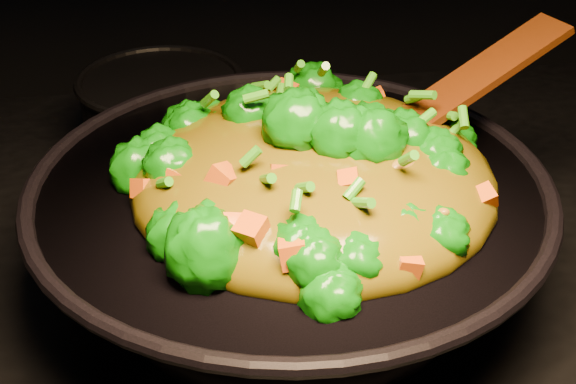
{
  "coord_description": "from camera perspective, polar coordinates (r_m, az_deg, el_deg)",
  "views": [
    {
      "loc": [
        -0.03,
        -0.66,
        1.41
      ],
      "look_at": [
        0.06,
        -0.04,
        1.01
      ],
      "focal_mm": 50.0,
      "sensor_mm": 36.0,
      "label": 1
    }
  ],
  "objects": [
    {
      "name": "wok",
      "position": [
        0.76,
        0.11,
        -3.57
      ],
      "size": [
        0.52,
        0.52,
        0.13
      ],
      "primitive_type": null,
      "rotation": [
        0.0,
        0.0,
        -0.14
      ],
      "color": "black",
      "rests_on": "stovetop"
    },
    {
      "name": "stir_fry",
      "position": [
        0.69,
        1.9,
        4.33
      ],
      "size": [
        0.35,
        0.35,
        0.11
      ],
      "primitive_type": null,
      "rotation": [
        0.0,
        0.0,
        -0.08
      ],
      "color": "#0D6B07",
      "rests_on": "wok"
    },
    {
      "name": "spatula",
      "position": [
        0.77,
        10.61,
        6.19
      ],
      "size": [
        0.27,
        0.13,
        0.12
      ],
      "primitive_type": "cube",
      "rotation": [
        0.0,
        -0.38,
        0.34
      ],
      "color": "#321003",
      "rests_on": "wok"
    },
    {
      "name": "back_pot",
      "position": [
        1.01,
        -8.87,
        5.28
      ],
      "size": [
        0.23,
        0.23,
        0.11
      ],
      "primitive_type": "cylinder",
      "rotation": [
        0.0,
        0.0,
        0.22
      ],
      "color": "black",
      "rests_on": "stovetop"
    }
  ]
}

